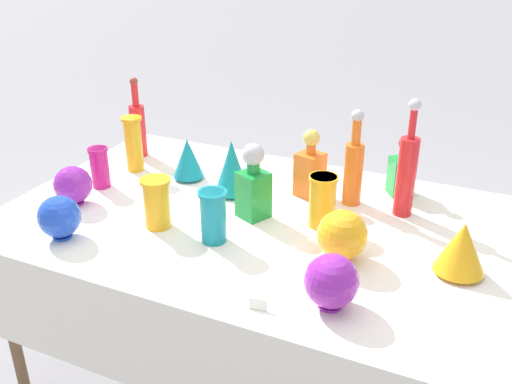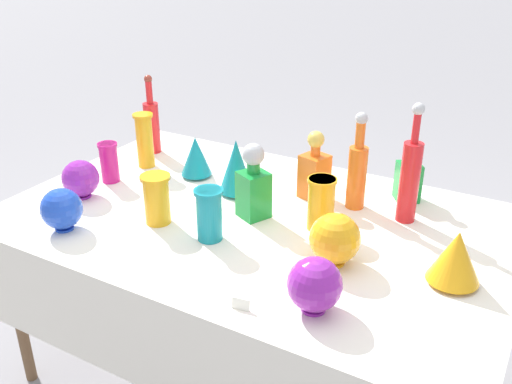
{
  "view_description": "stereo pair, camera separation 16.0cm",
  "coord_description": "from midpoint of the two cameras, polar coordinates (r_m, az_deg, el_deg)",
  "views": [
    {
      "loc": [
        0.77,
        -1.67,
        1.73
      ],
      "look_at": [
        0.0,
        0.0,
        0.86
      ],
      "focal_mm": 40.0,
      "sensor_mm": 36.0,
      "label": 1
    },
    {
      "loc": [
        0.91,
        -1.6,
        1.73
      ],
      "look_at": [
        0.0,
        0.0,
        0.86
      ],
      "focal_mm": 40.0,
      "sensor_mm": 36.0,
      "label": 2
    }
  ],
  "objects": [
    {
      "name": "round_bowl_2",
      "position": [
        1.58,
        4.65,
        -8.95
      ],
      "size": [
        0.15,
        0.15,
        0.16
      ],
      "color": "purple",
      "rests_on": "display_table"
    },
    {
      "name": "price_tag_left",
      "position": [
        1.61,
        -2.7,
        -11.22
      ],
      "size": [
        0.05,
        0.02,
        0.03
      ],
      "primitive_type": "cube",
      "rotation": [
        -0.21,
        0.0,
        0.16
      ],
      "color": "white",
      "rests_on": "display_table"
    },
    {
      "name": "slender_vase_1",
      "position": [
        2.39,
        -17.25,
        2.46
      ],
      "size": [
        0.08,
        0.08,
        0.17
      ],
      "color": "#C61972",
      "rests_on": "display_table"
    },
    {
      "name": "fluted_vase_0",
      "position": [
        2.21,
        -4.52,
        2.48
      ],
      "size": [
        0.14,
        0.14,
        0.22
      ],
      "color": "teal",
      "rests_on": "display_table"
    },
    {
      "name": "tall_bottle_2",
      "position": [
        2.14,
        7.63,
        2.45
      ],
      "size": [
        0.07,
        0.07,
        0.37
      ],
      "color": "orange",
      "rests_on": "display_table"
    },
    {
      "name": "display_table",
      "position": [
        2.07,
        -2.71,
        -4.4
      ],
      "size": [
        1.82,
        1.16,
        0.76
      ],
      "color": "white",
      "rests_on": "ground"
    },
    {
      "name": "square_decanter_1",
      "position": [
        2.2,
        3.36,
        2.34
      ],
      "size": [
        0.12,
        0.12,
        0.27
      ],
      "color": "orange",
      "rests_on": "display_table"
    },
    {
      "name": "slender_vase_0",
      "position": [
        2.5,
        -13.98,
        4.81
      ],
      "size": [
        0.09,
        0.09,
        0.24
      ],
      "color": "orange",
      "rests_on": "display_table"
    },
    {
      "name": "square_decanter_0",
      "position": [
        2.27,
        12.4,
        1.91
      ],
      "size": [
        0.12,
        0.12,
        0.24
      ],
      "color": "#198C38",
      "rests_on": "display_table"
    },
    {
      "name": "slender_vase_3",
      "position": [
        2.02,
        -12.16,
        -0.95
      ],
      "size": [
        0.11,
        0.11,
        0.18
      ],
      "color": "orange",
      "rests_on": "display_table"
    },
    {
      "name": "tall_bottle_0",
      "position": [
        2.08,
        12.73,
        1.99
      ],
      "size": [
        0.07,
        0.07,
        0.44
      ],
      "color": "red",
      "rests_on": "display_table"
    },
    {
      "name": "round_bowl_0",
      "position": [
        1.79,
        6.1,
        -4.36
      ],
      "size": [
        0.16,
        0.16,
        0.17
      ],
      "color": "orange",
      "rests_on": "display_table"
    },
    {
      "name": "tall_bottle_1",
      "position": [
        2.66,
        -13.44,
        6.33
      ],
      "size": [
        0.07,
        0.07,
        0.36
      ],
      "color": "red",
      "rests_on": "display_table"
    },
    {
      "name": "square_decanter_2",
      "position": [
        2.03,
        -2.47,
        0.74
      ],
      "size": [
        0.13,
        0.13,
        0.28
      ],
      "color": "#198C38",
      "rests_on": "display_table"
    },
    {
      "name": "slender_vase_4",
      "position": [
        1.98,
        4.37,
        -0.8
      ],
      "size": [
        0.1,
        0.1,
        0.19
      ],
      "color": "orange",
      "rests_on": "display_table"
    },
    {
      "name": "round_bowl_1",
      "position": [
        2.27,
        -19.78,
        0.63
      ],
      "size": [
        0.14,
        0.14,
        0.15
      ],
      "color": "purple",
      "rests_on": "display_table"
    },
    {
      "name": "fluted_vase_1",
      "position": [
        2.38,
        -8.76,
        3.33
      ],
      "size": [
        0.13,
        0.13,
        0.17
      ],
      "color": "teal",
      "rests_on": "display_table"
    },
    {
      "name": "round_bowl_3",
      "position": [
        2.05,
        -21.22,
        -2.37
      ],
      "size": [
        0.14,
        0.14,
        0.15
      ],
      "color": "blue",
      "rests_on": "display_table"
    },
    {
      "name": "fluted_vase_2",
      "position": [
        1.8,
        17.51,
        -5.35
      ],
      "size": [
        0.16,
        0.16,
        0.17
      ],
      "color": "orange",
      "rests_on": "display_table"
    },
    {
      "name": "ground_plane",
      "position": [
        2.53,
        -1.91,
        -17.94
      ],
      "size": [
        40.0,
        40.0,
        0.0
      ],
      "primitive_type": "plane",
      "color": "gray"
    },
    {
      "name": "slender_vase_2",
      "position": [
        1.89,
        -6.73,
        -2.32
      ],
      "size": [
        0.1,
        0.1,
        0.18
      ],
      "color": "teal",
      "rests_on": "display_table"
    }
  ]
}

